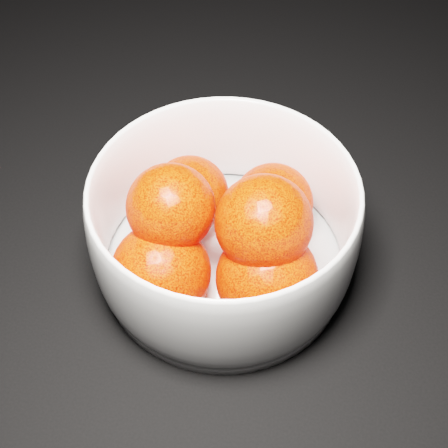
% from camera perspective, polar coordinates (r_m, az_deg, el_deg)
% --- Properties ---
extents(bowl, '(0.21, 0.21, 0.10)m').
position_cam_1_polar(bowl, '(0.49, 0.00, -0.39)').
color(bowl, white).
rests_on(bowl, ground).
extents(orange_pile, '(0.16, 0.17, 0.12)m').
position_cam_1_polar(orange_pile, '(0.48, -0.15, -1.04)').
color(orange_pile, '#FF2507').
rests_on(orange_pile, bowl).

